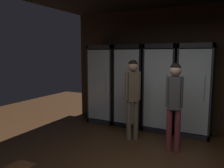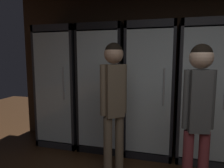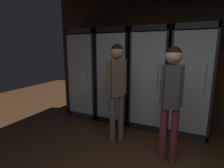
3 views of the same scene
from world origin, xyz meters
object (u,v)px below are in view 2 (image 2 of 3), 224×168
at_px(cooler_far_left, 63,87).
at_px(cooler_center, 150,91).
at_px(shopper_near, 198,108).
at_px(shopper_far, 114,96).
at_px(cooler_left, 104,89).
at_px(cooler_right, 202,93).

bearing_deg(cooler_far_left, cooler_center, -0.06).
distance_m(shopper_near, shopper_far, 0.89).
bearing_deg(shopper_far, cooler_left, 114.06).
height_order(cooler_center, shopper_far, cooler_center).
height_order(cooler_left, shopper_near, cooler_left).
bearing_deg(cooler_far_left, shopper_near, -28.80).
bearing_deg(cooler_right, shopper_near, -100.56).
bearing_deg(shopper_far, cooler_center, 69.53).
bearing_deg(cooler_center, cooler_left, 179.85).
height_order(cooler_center, shopper_near, cooler_center).
relative_size(cooler_left, shopper_near, 1.23).
relative_size(cooler_right, shopper_far, 1.20).
xyz_separation_m(cooler_far_left, shopper_near, (2.01, -1.10, 0.04)).
height_order(cooler_far_left, cooler_center, same).
relative_size(cooler_left, shopper_far, 1.20).
relative_size(cooler_center, shopper_near, 1.23).
height_order(shopper_near, shopper_far, shopper_far).
xyz_separation_m(cooler_far_left, shopper_far, (1.14, -0.90, 0.07)).
height_order(cooler_right, shopper_far, cooler_right).
xyz_separation_m(shopper_near, shopper_far, (-0.87, 0.20, 0.03)).
xyz_separation_m(cooler_left, cooler_center, (0.74, -0.00, -0.01)).
bearing_deg(cooler_far_left, cooler_left, 0.02).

